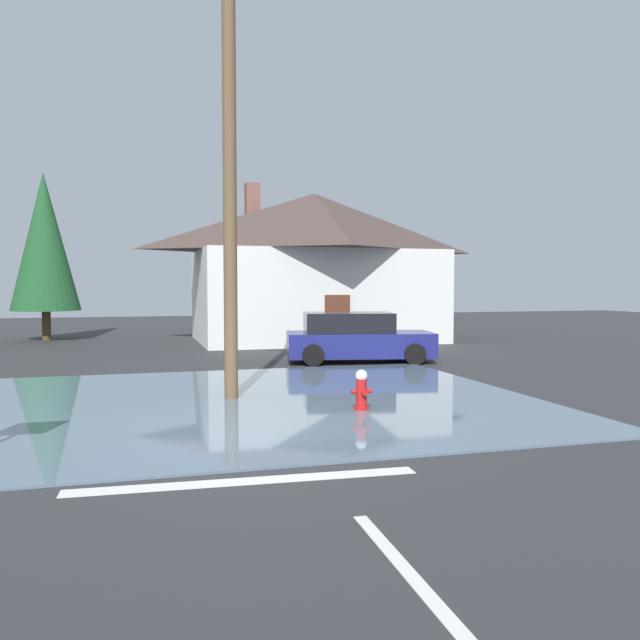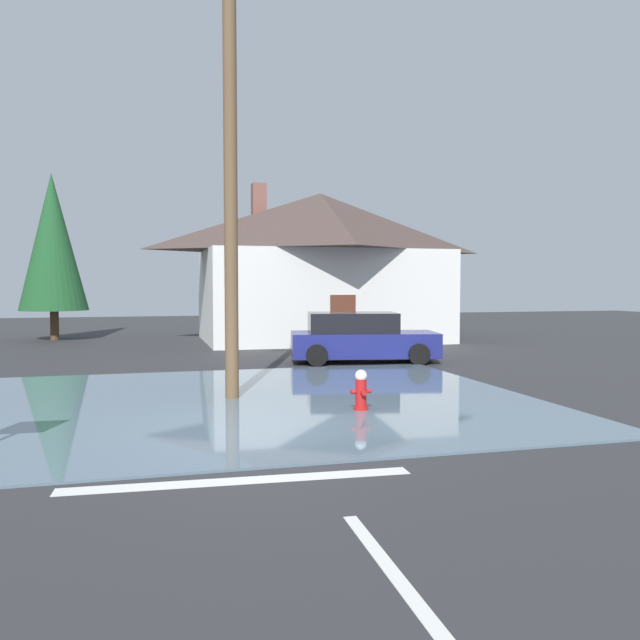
{
  "view_description": "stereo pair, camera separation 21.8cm",
  "coord_description": "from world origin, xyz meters",
  "px_view_note": "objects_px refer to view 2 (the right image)",
  "views": [
    {
      "loc": [
        -1.91,
        -9.94,
        2.39
      ],
      "look_at": [
        1.54,
        2.07,
        1.7
      ],
      "focal_mm": 36.17,
      "sensor_mm": 36.0,
      "label": 1
    },
    {
      "loc": [
        -1.7,
        -10.0,
        2.39
      ],
      "look_at": [
        1.54,
        2.07,
        1.7
      ],
      "focal_mm": 36.17,
      "sensor_mm": 36.0,
      "label": 2
    }
  ],
  "objects_px": {
    "pine_tree_tall_left": "(53,242)",
    "utility_pole": "(230,163)",
    "fire_hydrant": "(361,391)",
    "house": "(320,264)",
    "parked_car": "(361,338)"
  },
  "relations": [
    {
      "from": "pine_tree_tall_left",
      "to": "utility_pole",
      "type": "bearing_deg",
      "value": -71.31
    },
    {
      "from": "fire_hydrant",
      "to": "house",
      "type": "bearing_deg",
      "value": 77.75
    },
    {
      "from": "utility_pole",
      "to": "pine_tree_tall_left",
      "type": "relative_size",
      "value": 1.31
    },
    {
      "from": "utility_pole",
      "to": "pine_tree_tall_left",
      "type": "height_order",
      "value": "utility_pole"
    },
    {
      "from": "fire_hydrant",
      "to": "pine_tree_tall_left",
      "type": "distance_m",
      "value": 20.2
    },
    {
      "from": "utility_pole",
      "to": "parked_car",
      "type": "height_order",
      "value": "utility_pole"
    },
    {
      "from": "parked_car",
      "to": "pine_tree_tall_left",
      "type": "xyz_separation_m",
      "value": [
        -10.22,
        10.87,
        3.46
      ]
    },
    {
      "from": "fire_hydrant",
      "to": "utility_pole",
      "type": "height_order",
      "value": "utility_pole"
    },
    {
      "from": "fire_hydrant",
      "to": "house",
      "type": "distance_m",
      "value": 15.94
    },
    {
      "from": "utility_pole",
      "to": "house",
      "type": "height_order",
      "value": "utility_pole"
    },
    {
      "from": "parked_car",
      "to": "pine_tree_tall_left",
      "type": "bearing_deg",
      "value": 133.23
    },
    {
      "from": "house",
      "to": "parked_car",
      "type": "distance_m",
      "value": 8.36
    },
    {
      "from": "fire_hydrant",
      "to": "pine_tree_tall_left",
      "type": "relative_size",
      "value": 0.11
    },
    {
      "from": "parked_car",
      "to": "utility_pole",
      "type": "bearing_deg",
      "value": -130.19
    },
    {
      "from": "utility_pole",
      "to": "parked_car",
      "type": "distance_m",
      "value": 8.33
    }
  ]
}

